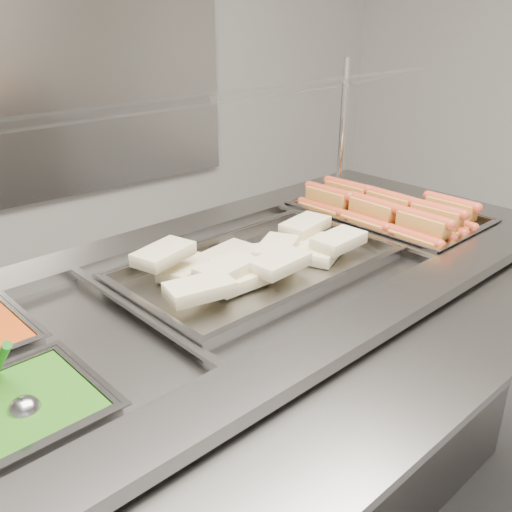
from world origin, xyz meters
TOP-DOWN VIEW (x-y plane):
  - steam_counter at (0.08, 0.36)m, footprint 2.09×1.02m
  - tray_rail at (0.11, -0.19)m, footprint 1.96×0.52m
  - sneeze_guard at (0.06, 0.59)m, footprint 1.80×0.43m
  - pan_hotdogs at (0.75, 0.40)m, footprint 0.40×0.62m
  - pan_wraps at (0.14, 0.36)m, footprint 0.76×0.48m
  - pan_peas at (-0.61, 0.16)m, footprint 0.34×0.28m
  - hotdogs_in_buns at (0.72, 0.39)m, footprint 0.32×0.57m
  - tortilla_wraps at (0.15, 0.38)m, footprint 0.67×0.32m
  - serving_spoon at (-0.58, 0.15)m, footprint 0.06×0.18m

SIDE VIEW (x-z plane):
  - steam_counter at x=0.08m, z-range 0.00..0.97m
  - tray_rail at x=0.11m, z-range 0.89..0.95m
  - pan_hotdogs at x=0.75m, z-range 0.87..0.98m
  - pan_peas at x=-0.61m, z-range 0.87..0.98m
  - pan_wraps at x=0.14m, z-range 0.90..0.98m
  - hotdogs_in_buns at x=0.72m, z-range 0.92..1.04m
  - tortilla_wraps at x=0.15m, z-range 0.93..1.03m
  - serving_spoon at x=-0.58m, z-range 0.90..1.06m
  - sneeze_guard at x=0.06m, z-range 1.13..1.60m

